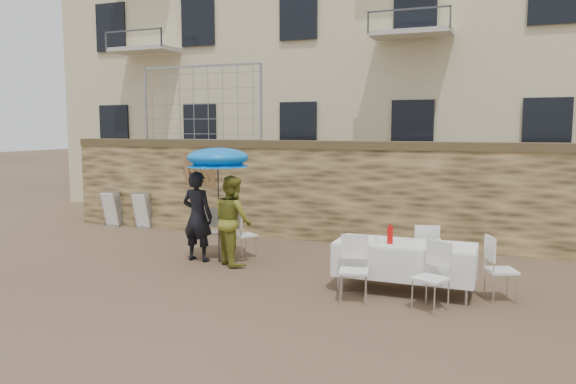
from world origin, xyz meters
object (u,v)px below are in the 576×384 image
at_px(umbrella, 218,161).
at_px(couple_chair_left, 212,231).
at_px(man_suit, 197,216).
at_px(table_chair_back, 425,252).
at_px(woman_dress, 233,220).
at_px(table_chair_side, 501,269).
at_px(soda_bottle, 390,235).
at_px(chair_stack_left, 116,208).
at_px(couple_chair_right, 244,234).
at_px(table_chair_front_left, 354,269).
at_px(banquet_table, 405,246).
at_px(table_chair_front_right, 431,277).
at_px(chair_stack_right, 145,210).

height_order(umbrella, couple_chair_left, umbrella).
xyz_separation_m(man_suit, table_chair_back, (4.23, 0.21, -0.38)).
height_order(woman_dress, table_chair_side, woman_dress).
bearing_deg(table_chair_back, man_suit, -12.81).
xyz_separation_m(soda_bottle, table_chair_back, (0.40, 0.95, -0.43)).
distance_m(table_chair_back, chair_stack_left, 8.56).
relative_size(couple_chair_right, table_chair_back, 1.00).
bearing_deg(table_chair_front_left, banquet_table, 39.31).
xyz_separation_m(man_suit, couple_chair_right, (0.70, 0.55, -0.38)).
xyz_separation_m(woman_dress, chair_stack_left, (-4.75, 2.58, -0.37)).
distance_m(umbrella, table_chair_front_left, 3.65).
relative_size(umbrella, table_chair_front_right, 2.11).
bearing_deg(table_chair_side, table_chair_back, 37.70).
bearing_deg(table_chair_front_left, table_chair_side, 10.99).
height_order(umbrella, soda_bottle, umbrella).
distance_m(table_chair_back, chair_stack_right, 7.70).
xyz_separation_m(soda_bottle, table_chair_front_left, (-0.40, -0.60, -0.43)).
height_order(man_suit, table_chair_side, man_suit).
distance_m(umbrella, couple_chair_right, 1.53).
relative_size(couple_chair_left, table_chair_side, 1.00).
bearing_deg(chair_stack_left, chair_stack_right, 0.00).
bearing_deg(chair_stack_left, umbrella, -29.40).
relative_size(woman_dress, table_chair_back, 1.73).
height_order(couple_chair_right, table_chair_front_right, same).
xyz_separation_m(table_chair_front_right, table_chair_back, (-0.30, 1.55, 0.00)).
xyz_separation_m(woman_dress, couple_chair_right, (-0.05, 0.55, -0.35)).
relative_size(umbrella, table_chair_front_left, 2.11).
bearing_deg(chair_stack_right, banquet_table, -23.96).
xyz_separation_m(umbrella, couple_chair_right, (0.30, 0.45, -1.43)).
distance_m(umbrella, chair_stack_right, 4.53).
distance_m(man_suit, table_chair_front_left, 3.70).
distance_m(soda_bottle, table_chair_back, 1.11).
bearing_deg(woman_dress, table_chair_side, -147.78).
height_order(couple_chair_left, soda_bottle, soda_bottle).
relative_size(couple_chair_left, table_chair_front_left, 1.00).
xyz_separation_m(couple_chair_right, table_chair_back, (3.53, -0.34, 0.00)).
relative_size(couple_chair_right, banquet_table, 0.46).
height_order(couple_chair_left, table_chair_front_right, same).
height_order(banquet_table, soda_bottle, soda_bottle).
bearing_deg(couple_chair_right, woman_dress, 125.09).
xyz_separation_m(woman_dress, soda_bottle, (3.08, -0.74, 0.07)).
bearing_deg(umbrella, table_chair_front_left, -25.41).
bearing_deg(table_chair_side, umbrella, 61.28).
bearing_deg(table_chair_front_right, couple_chair_left, -176.37).
relative_size(table_chair_front_right, chair_stack_left, 1.04).
bearing_deg(chair_stack_right, couple_chair_right, -28.11).
bearing_deg(couple_chair_left, umbrella, 100.38).
bearing_deg(couple_chair_left, woman_dress, 112.49).
distance_m(couple_chair_right, table_chair_side, 4.84).
relative_size(couple_chair_left, table_chair_front_right, 1.00).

